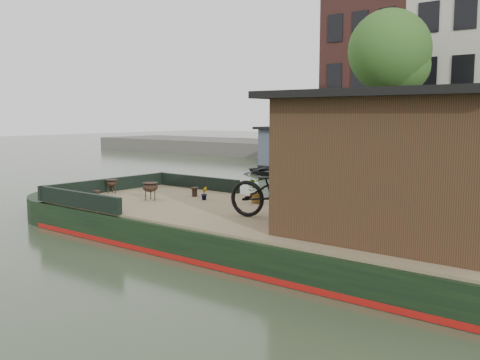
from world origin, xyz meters
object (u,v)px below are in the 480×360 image
Objects in this scene: brazier_front at (150,191)px; brazier_rear at (112,186)px; dinghy at (272,169)px; cabin at (405,163)px; bicycle at (280,191)px.

brazier_front reaches higher than brazier_rear.
brazier_front is 1.18× the size of brazier_rear.
brazier_rear is at bearing -146.65° from dinghy.
cabin reaches higher than brazier_rear.
dinghy is at bearing 103.40° from brazier_rear.
cabin is 9.35× the size of brazier_front.
cabin is 11.05× the size of brazier_rear.
brazier_front is 0.15× the size of dinghy.
brazier_front is at bearing -138.95° from dinghy.
cabin is 6.23m from brazier_front.
dinghy is at bearing 134.20° from cabin.
cabin is at bearing -93.98° from bicycle.
cabin is at bearing 0.88° from brazier_rear.
cabin reaches higher than bicycle.
brazier_rear is (-1.64, 0.14, -0.03)m from brazier_front.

